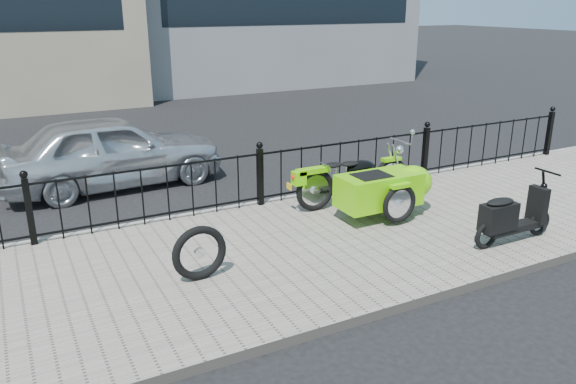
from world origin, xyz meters
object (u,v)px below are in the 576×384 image
motorcycle_sidecar (383,185)px  spare_tire (199,253)px  sedan_car (112,151)px  scooter (510,217)px

motorcycle_sidecar → spare_tire: 3.41m
sedan_car → spare_tire: bearing=177.8°
motorcycle_sidecar → scooter: 1.97m
motorcycle_sidecar → scooter: bearing=-63.5°
motorcycle_sidecar → scooter: (0.88, -1.76, -0.09)m
motorcycle_sidecar → spare_tire: bearing=-166.3°
spare_tire → sedan_car: bearing=91.4°
spare_tire → sedan_car: (-0.11, 4.61, 0.22)m
scooter → spare_tire: size_ratio=2.08×
motorcycle_sidecar → spare_tire: (-3.32, -0.81, -0.13)m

